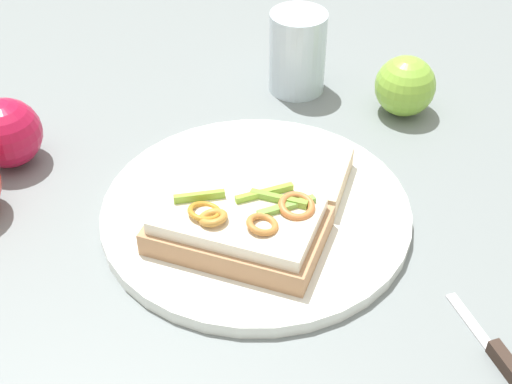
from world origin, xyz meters
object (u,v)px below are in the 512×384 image
Objects in this scene: apple_1 at (7,133)px; knife at (497,353)px; bread_slice_side at (272,169)px; apple_2 at (405,86)px; sandwich at (239,225)px; plate at (256,212)px; drinking_glass at (297,52)px.

knife is (-0.19, 0.51, -0.03)m from apple_1.
knife is at bearing 110.67° from apple_1.
knife is (-0.00, 0.29, -0.02)m from bread_slice_side.
apple_1 is 0.47m from apple_2.
bread_slice_side is at bearing 2.72° from apple_2.
apple_2 reaches higher than sandwich.
plate is 0.26m from drinking_glass.
plate and knife have the same top height.
apple_1 is at bearing -9.18° from sandwich.
plate is at bearing 29.49° from knife.
apple_1 is at bearing -27.15° from apple_2.
sandwich is 1.77× the size of knife.
apple_1 is 0.71× the size of knife.
sandwich reaches higher than plate.
sandwich is (0.04, 0.03, 0.03)m from plate.
apple_1 is (0.11, -0.27, 0.01)m from sandwich.
bread_slice_side is at bearing 20.16° from knife.
drinking_glass is 0.46m from knife.
bread_slice_side is 1.44× the size of knife.
bread_slice_side is 0.30m from apple_1.
sandwich is 0.31m from drinking_glass.
bread_slice_side is (-0.09, -0.05, -0.01)m from sandwich.
knife is (0.22, 0.30, -0.03)m from apple_2.
apple_1 reaches higher than apple_2.
apple_2 is 0.37m from knife.
apple_1 is 0.74× the size of drinking_glass.
bread_slice_side is 0.22m from apple_2.
sandwich is 0.26m from knife.
bread_slice_side is at bearing -149.54° from plate.
apple_1 reaches higher than sandwich.
apple_1 is at bearing 40.82° from knife.
plate is 1.64× the size of sandwich.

